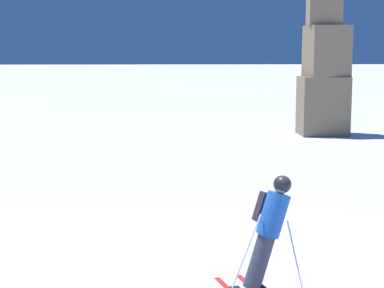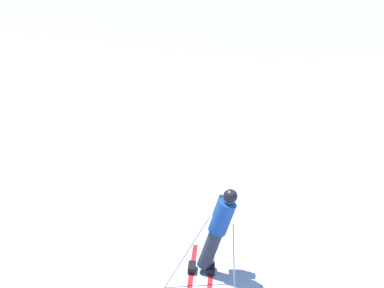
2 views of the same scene
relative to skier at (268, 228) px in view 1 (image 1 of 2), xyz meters
The scene contains 2 objects.
skier is the anchor object (origin of this frame).
rock_pillar 18.35m from the skier, 73.49° to the left, with size 1.94×1.71×6.95m.
Camera 1 is at (-1.86, -8.78, 3.52)m, focal length 60.00 mm.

